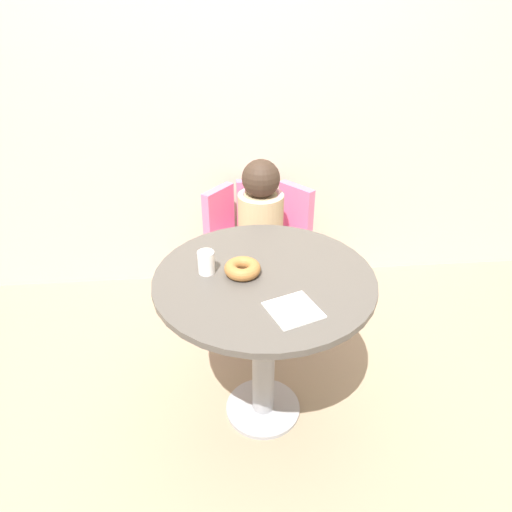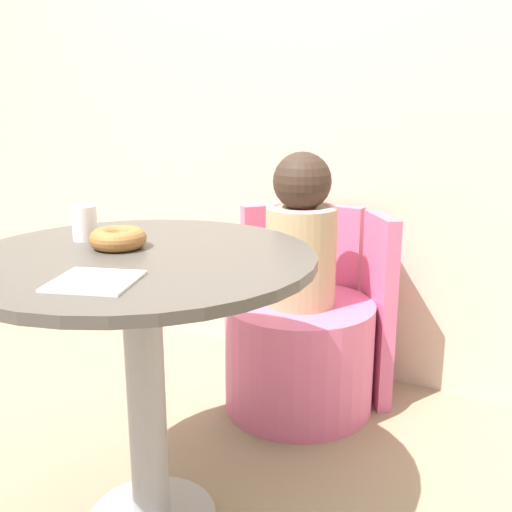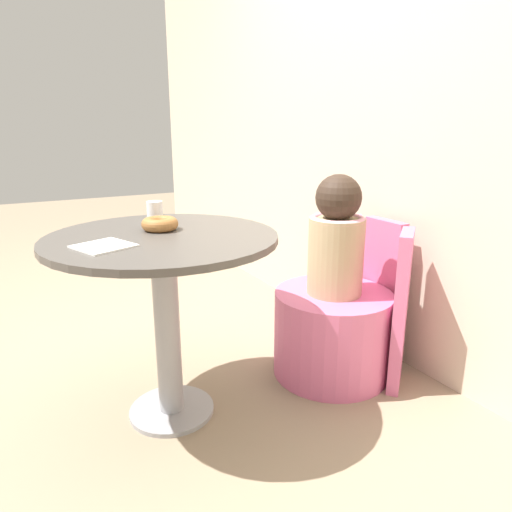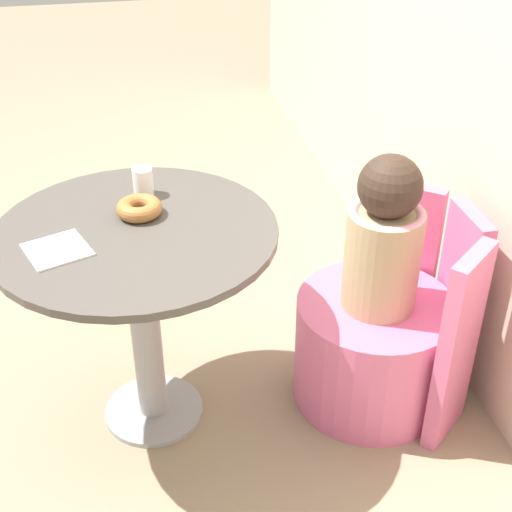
% 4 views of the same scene
% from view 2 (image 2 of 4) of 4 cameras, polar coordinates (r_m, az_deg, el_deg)
% --- Properties ---
extents(ground_plane, '(12.00, 12.00, 0.00)m').
position_cam_2_polar(ground_plane, '(1.79, -11.69, -22.41)').
color(ground_plane, gray).
extents(back_wall, '(6.00, 0.06, 2.40)m').
position_cam_2_polar(back_wall, '(2.39, 5.81, 17.74)').
color(back_wall, beige).
rests_on(back_wall, ground_plane).
extents(round_table, '(0.83, 0.83, 0.72)m').
position_cam_2_polar(round_table, '(1.46, -10.79, -5.65)').
color(round_table, '#99999E').
rests_on(round_table, ground_plane).
extents(tub_chair, '(0.52, 0.52, 0.39)m').
position_cam_2_polar(tub_chair, '(2.15, 4.10, -9.39)').
color(tub_chair, '#DB6693').
rests_on(tub_chair, ground_plane).
extents(booth_backrest, '(0.62, 0.23, 0.69)m').
position_cam_2_polar(booth_backrest, '(2.28, 6.58, -3.99)').
color(booth_backrest, '#DB6693').
rests_on(booth_backrest, ground_plane).
extents(child_figure, '(0.24, 0.24, 0.52)m').
position_cam_2_polar(child_figure, '(2.01, 4.33, 2.08)').
color(child_figure, tan).
rests_on(child_figure, tub_chair).
extents(donut, '(0.14, 0.14, 0.05)m').
position_cam_2_polar(donut, '(1.47, -12.93, 1.63)').
color(donut, '#9E6633').
rests_on(donut, round_table).
extents(cup, '(0.06, 0.06, 0.09)m').
position_cam_2_polar(cup, '(1.58, -16.01, 3.04)').
color(cup, white).
rests_on(cup, round_table).
extents(paper_napkin, '(0.21, 0.21, 0.01)m').
position_cam_2_polar(paper_napkin, '(1.21, -15.12, -2.32)').
color(paper_napkin, white).
rests_on(paper_napkin, round_table).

